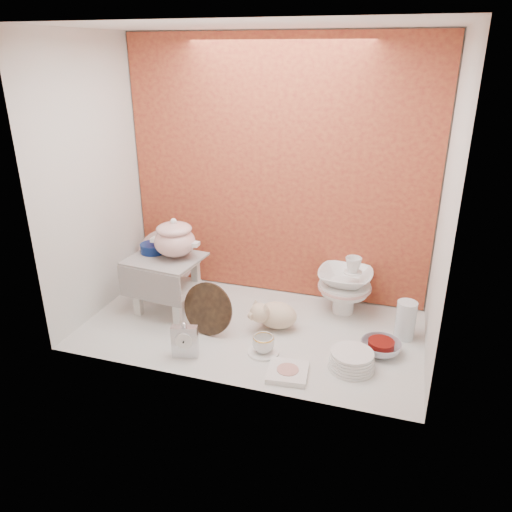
{
  "coord_description": "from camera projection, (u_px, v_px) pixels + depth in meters",
  "views": [
    {
      "loc": [
        0.73,
        -2.23,
        1.4
      ],
      "look_at": [
        0.02,
        0.02,
        0.42
      ],
      "focal_mm": 34.85,
      "sensor_mm": 36.0,
      "label": 1
    }
  ],
  "objects": [
    {
      "name": "clear_glass_vase",
      "position": [
        406.0,
        320.0,
        2.58
      ],
      "size": [
        0.13,
        0.13,
        0.21
      ],
      "primitive_type": "cylinder",
      "rotation": [
        0.0,
        0.0,
        -0.36
      ],
      "color": "silver",
      "rests_on": "ground"
    },
    {
      "name": "step_stool",
      "position": [
        167.0,
        284.0,
        2.83
      ],
      "size": [
        0.42,
        0.37,
        0.33
      ],
      "primitive_type": null,
      "rotation": [
        0.0,
        0.0,
        -0.1
      ],
      "color": "silver",
      "rests_on": "ground"
    },
    {
      "name": "dinner_plate_stack",
      "position": [
        352.0,
        360.0,
        2.35
      ],
      "size": [
        0.29,
        0.29,
        0.09
      ],
      "primitive_type": "cylinder",
      "rotation": [
        0.0,
        0.0,
        -0.36
      ],
      "color": "white",
      "rests_on": "ground"
    },
    {
      "name": "cobalt_bowl",
      "position": [
        153.0,
        248.0,
        2.83
      ],
      "size": [
        0.16,
        0.16,
        0.05
      ],
      "primitive_type": "cylinder",
      "rotation": [
        0.0,
        0.0,
        -0.17
      ],
      "color": "#0B1C54",
      "rests_on": "step_stool"
    },
    {
      "name": "teacup_saucer",
      "position": [
        263.0,
        352.0,
        2.48
      ],
      "size": [
        0.18,
        0.18,
        0.01
      ],
      "primitive_type": "cylinder",
      "rotation": [
        0.0,
        0.0,
        0.19
      ],
      "color": "white",
      "rests_on": "ground"
    },
    {
      "name": "porcelain_tower",
      "position": [
        345.0,
        284.0,
        2.8
      ],
      "size": [
        0.4,
        0.4,
        0.35
      ],
      "primitive_type": null,
      "rotation": [
        0.0,
        0.0,
        0.38
      ],
      "color": "white",
      "rests_on": "ground"
    },
    {
      "name": "mantel_clock",
      "position": [
        185.0,
        340.0,
        2.42
      ],
      "size": [
        0.14,
        0.08,
        0.19
      ],
      "primitive_type": "cube",
      "rotation": [
        0.0,
        0.0,
        0.27
      ],
      "color": "silver",
      "rests_on": "ground"
    },
    {
      "name": "lattice_dish",
      "position": [
        288.0,
        372.0,
        2.31
      ],
      "size": [
        0.2,
        0.2,
        0.03
      ],
      "primitive_type": "cube",
      "rotation": [
        0.0,
        0.0,
        0.11
      ],
      "color": "white",
      "rests_on": "ground"
    },
    {
      "name": "floral_platter",
      "position": [
        166.0,
        258.0,
        3.15
      ],
      "size": [
        0.38,
        0.18,
        0.36
      ],
      "primitive_type": null,
      "rotation": [
        0.0,
        0.0,
        0.21
      ],
      "color": "white",
      "rests_on": "ground"
    },
    {
      "name": "ground",
      "position": [
        251.0,
        328.0,
        2.7
      ],
      "size": [
        1.8,
        1.8,
        0.0
      ],
      "primitive_type": "plane",
      "color": "silver",
      "rests_on": "ground"
    },
    {
      "name": "blue_white_vase",
      "position": [
        162.0,
        270.0,
        3.13
      ],
      "size": [
        0.27,
        0.27,
        0.23
      ],
      "primitive_type": "imported",
      "rotation": [
        0.0,
        0.0,
        0.27
      ],
      "color": "white",
      "rests_on": "ground"
    },
    {
      "name": "niche_shell",
      "position": [
        262.0,
        151.0,
        2.5
      ],
      "size": [
        1.86,
        1.03,
        1.53
      ],
      "color": "#BB5D2E",
      "rests_on": "ground"
    },
    {
      "name": "crystal_bowl",
      "position": [
        381.0,
        347.0,
        2.47
      ],
      "size": [
        0.23,
        0.23,
        0.06
      ],
      "primitive_type": "imported",
      "rotation": [
        0.0,
        0.0,
        -0.19
      ],
      "color": "silver",
      "rests_on": "ground"
    },
    {
      "name": "soup_tureen",
      "position": [
        175.0,
        238.0,
        2.73
      ],
      "size": [
        0.3,
        0.3,
        0.23
      ],
      "primitive_type": null,
      "rotation": [
        0.0,
        0.0,
        -0.11
      ],
      "color": "white",
      "rests_on": "step_stool"
    },
    {
      "name": "gold_rim_teacup",
      "position": [
        263.0,
        344.0,
        2.46
      ],
      "size": [
        0.14,
        0.14,
        0.09
      ],
      "primitive_type": "imported",
      "rotation": [
        0.0,
        0.0,
        -0.36
      ],
      "color": "white",
      "rests_on": "teacup_saucer"
    },
    {
      "name": "lacquer_tray",
      "position": [
        208.0,
        309.0,
        2.61
      ],
      "size": [
        0.29,
        0.12,
        0.28
      ],
      "primitive_type": null,
      "rotation": [
        0.0,
        0.0,
        -0.14
      ],
      "color": "black",
      "rests_on": "ground"
    },
    {
      "name": "plush_pig",
      "position": [
        277.0,
        315.0,
        2.67
      ],
      "size": [
        0.32,
        0.26,
        0.16
      ],
      "primitive_type": "ellipsoid",
      "rotation": [
        0.0,
        0.0,
        0.31
      ],
      "color": "beige",
      "rests_on": "ground"
    }
  ]
}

